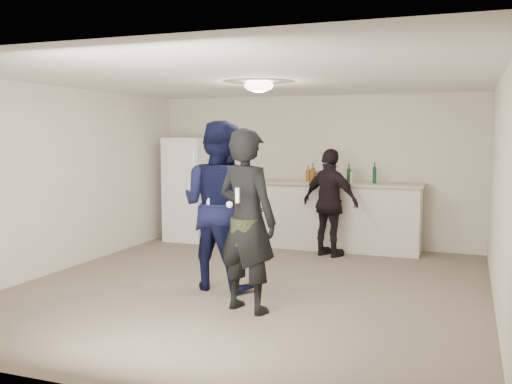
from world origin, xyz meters
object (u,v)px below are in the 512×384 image
(counter, at_px, (338,217))
(fridge, at_px, (189,189))
(woman, at_px, (247,221))
(spectator, at_px, (330,203))
(man, at_px, (219,205))
(shaker, at_px, (316,176))

(counter, bearing_deg, fridge, -178.48)
(woman, distance_m, spectator, 2.99)
(fridge, xyz_separation_m, man, (1.80, -2.72, 0.11))
(fridge, xyz_separation_m, shaker, (2.23, 0.21, 0.28))
(counter, bearing_deg, man, -106.77)
(woman, bearing_deg, counter, -76.60)
(counter, relative_size, shaker, 15.29)
(counter, bearing_deg, woman, -93.06)
(counter, height_order, spectator, spectator)
(counter, distance_m, shaker, 0.78)
(counter, relative_size, man, 1.29)
(spectator, bearing_deg, counter, -67.82)
(fridge, height_order, man, man)
(spectator, bearing_deg, woman, 107.88)
(counter, relative_size, spectator, 1.58)
(fridge, relative_size, man, 0.89)
(man, distance_m, woman, 0.99)
(fridge, distance_m, shaker, 2.26)
(spectator, bearing_deg, fridge, 11.38)
(counter, bearing_deg, spectator, -89.43)
(shaker, bearing_deg, man, -98.38)
(fridge, distance_m, woman, 4.24)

